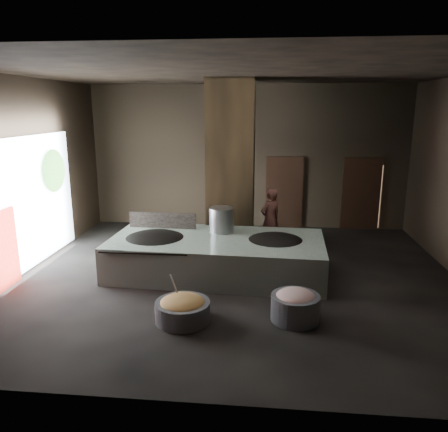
# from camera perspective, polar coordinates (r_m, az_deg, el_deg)

# --- Properties ---
(floor) EXTENTS (10.00, 9.00, 0.10)m
(floor) POSITION_cam_1_polar(r_m,az_deg,el_deg) (10.20, 1.65, -8.13)
(floor) COLOR black
(floor) RESTS_ON ground
(ceiling) EXTENTS (10.00, 9.00, 0.10)m
(ceiling) POSITION_cam_1_polar(r_m,az_deg,el_deg) (9.48, 1.86, 18.58)
(ceiling) COLOR black
(ceiling) RESTS_ON back_wall
(back_wall) EXTENTS (10.00, 0.10, 4.50)m
(back_wall) POSITION_cam_1_polar(r_m,az_deg,el_deg) (14.08, 3.07, 7.68)
(back_wall) COLOR black
(back_wall) RESTS_ON ground
(front_wall) EXTENTS (10.00, 0.10, 4.50)m
(front_wall) POSITION_cam_1_polar(r_m,az_deg,el_deg) (5.16, -1.84, -3.38)
(front_wall) COLOR black
(front_wall) RESTS_ON ground
(left_wall) EXTENTS (0.10, 9.00, 4.50)m
(left_wall) POSITION_cam_1_polar(r_m,az_deg,el_deg) (11.13, -25.27, 4.70)
(left_wall) COLOR black
(left_wall) RESTS_ON ground
(pillar) EXTENTS (1.20, 1.20, 4.50)m
(pillar) POSITION_cam_1_polar(r_m,az_deg,el_deg) (11.47, 0.92, 6.27)
(pillar) COLOR black
(pillar) RESTS_ON ground
(hearth_platform) EXTENTS (5.00, 2.57, 0.85)m
(hearth_platform) POSITION_cam_1_polar(r_m,az_deg,el_deg) (10.23, -0.95, -5.21)
(hearth_platform) COLOR #B0C2AE
(hearth_platform) RESTS_ON ground
(platform_cap) EXTENTS (4.79, 2.30, 0.03)m
(platform_cap) POSITION_cam_1_polar(r_m,az_deg,el_deg) (10.11, -0.96, -3.12)
(platform_cap) COLOR black
(platform_cap) RESTS_ON hearth_platform
(wok_left) EXTENTS (1.54, 1.54, 0.43)m
(wok_left) POSITION_cam_1_polar(r_m,az_deg,el_deg) (10.35, -9.00, -3.27)
(wok_left) COLOR black
(wok_left) RESTS_ON hearth_platform
(wok_left_rim) EXTENTS (1.57, 1.57, 0.05)m
(wok_left_rim) POSITION_cam_1_polar(r_m,az_deg,el_deg) (10.33, -9.02, -2.90)
(wok_left_rim) COLOR black
(wok_left_rim) RESTS_ON hearth_platform
(wok_right) EXTENTS (1.44, 1.44, 0.40)m
(wok_right) POSITION_cam_1_polar(r_m,az_deg,el_deg) (10.12, 6.71, -3.60)
(wok_right) COLOR black
(wok_right) RESTS_ON hearth_platform
(wok_right_rim) EXTENTS (1.47, 1.47, 0.05)m
(wok_right_rim) POSITION_cam_1_polar(r_m,az_deg,el_deg) (10.09, 6.72, -3.22)
(wok_right_rim) COLOR black
(wok_right_rim) RESTS_ON hearth_platform
(stock_pot) EXTENTS (0.60, 0.60, 0.64)m
(stock_pot) POSITION_cam_1_polar(r_m,az_deg,el_deg) (10.54, -0.35, -0.62)
(stock_pot) COLOR gray
(stock_pot) RESTS_ON hearth_platform
(splash_guard) EXTENTS (1.70, 0.14, 0.43)m
(splash_guard) POSITION_cam_1_polar(r_m,az_deg,el_deg) (11.02, -8.02, -0.66)
(splash_guard) COLOR black
(splash_guard) RESTS_ON hearth_platform
(cook) EXTENTS (0.74, 0.70, 1.71)m
(cook) POSITION_cam_1_polar(r_m,az_deg,el_deg) (11.86, 6.05, -0.43)
(cook) COLOR #96584C
(cook) RESTS_ON ground
(veg_basin) EXTENTS (1.14, 1.14, 0.37)m
(veg_basin) POSITION_cam_1_polar(r_m,az_deg,el_deg) (8.16, -5.42, -12.29)
(veg_basin) COLOR slate
(veg_basin) RESTS_ON ground
(veg_fill) EXTENTS (0.82, 0.82, 0.25)m
(veg_fill) POSITION_cam_1_polar(r_m,az_deg,el_deg) (8.09, -5.45, -11.24)
(veg_fill) COLOR #A1A24E
(veg_fill) RESTS_ON veg_basin
(ladle) EXTENTS (0.14, 0.39, 0.71)m
(ladle) POSITION_cam_1_polar(r_m,az_deg,el_deg) (8.17, -6.32, -9.46)
(ladle) COLOR gray
(ladle) RESTS_ON veg_basin
(meat_basin) EXTENTS (1.14, 1.14, 0.49)m
(meat_basin) POSITION_cam_1_polar(r_m,az_deg,el_deg) (8.23, 9.28, -11.74)
(meat_basin) COLOR slate
(meat_basin) RESTS_ON ground
(meat_fill) EXTENTS (0.73, 0.73, 0.28)m
(meat_fill) POSITION_cam_1_polar(r_m,az_deg,el_deg) (8.14, 9.33, -10.42)
(meat_fill) COLOR #C17674
(meat_fill) RESTS_ON meat_basin
(doorway_near) EXTENTS (1.18, 0.08, 2.38)m
(doorway_near) POSITION_cam_1_polar(r_m,az_deg,el_deg) (14.14, 7.86, 2.89)
(doorway_near) COLOR black
(doorway_near) RESTS_ON ground
(doorway_near_glow) EXTENTS (0.90, 0.04, 2.12)m
(doorway_near_glow) POSITION_cam_1_polar(r_m,az_deg,el_deg) (14.20, 8.19, 2.72)
(doorway_near_glow) COLOR #8C6647
(doorway_near_glow) RESTS_ON ground
(doorway_far) EXTENTS (1.18, 0.08, 2.38)m
(doorway_far) POSITION_cam_1_polar(r_m,az_deg,el_deg) (14.44, 17.43, 2.60)
(doorway_far) COLOR black
(doorway_far) RESTS_ON ground
(doorway_far_glow) EXTENTS (0.85, 0.04, 2.01)m
(doorway_far_glow) POSITION_cam_1_polar(r_m,az_deg,el_deg) (14.53, 18.17, 2.41)
(doorway_far_glow) COLOR #8C6647
(doorway_far_glow) RESTS_ON ground
(left_opening) EXTENTS (0.04, 4.20, 3.10)m
(left_opening) POSITION_cam_1_polar(r_m,az_deg,el_deg) (11.35, -23.99, 1.65)
(left_opening) COLOR white
(left_opening) RESTS_ON ground
(pavilion_sliver) EXTENTS (0.05, 0.90, 1.70)m
(pavilion_sliver) POSITION_cam_1_polar(r_m,az_deg,el_deg) (10.42, -26.72, -3.94)
(pavilion_sliver) COLOR maroon
(pavilion_sliver) RESTS_ON ground
(tree_silhouette) EXTENTS (0.28, 1.10, 1.10)m
(tree_silhouette) POSITION_cam_1_polar(r_m,az_deg,el_deg) (12.16, -21.34, 5.52)
(tree_silhouette) COLOR #194714
(tree_silhouette) RESTS_ON left_opening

